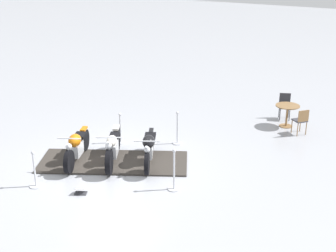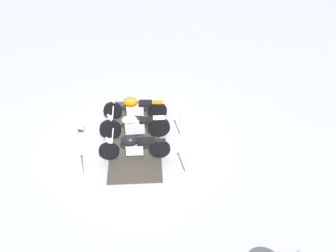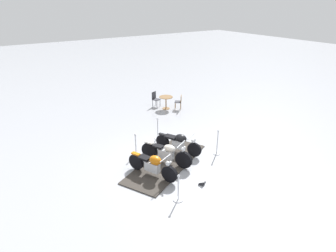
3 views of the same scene
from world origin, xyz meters
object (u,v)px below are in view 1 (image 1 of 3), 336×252
cafe_chair_near_table (301,120)px  stanchion_left_rear (177,133)px  info_placard (81,192)px  cafe_chair_across_table (285,105)px  stanchion_right_rear (174,177)px  motorcycle_copper (76,146)px  stanchion_right_front (35,176)px  motorcycle_black (149,147)px  cafe_table (287,110)px  stanchion_left_mid (121,134)px  motorcycle_cream (113,147)px

cafe_chair_near_table → stanchion_left_rear: bearing=80.3°
info_placard → cafe_chair_across_table: (-8.14, 2.91, 0.48)m
info_placard → stanchion_right_rear: bearing=-171.8°
motorcycle_copper → stanchion_right_front: size_ratio=2.08×
info_placard → cafe_chair_across_table: cafe_chair_across_table is taller
motorcycle_copper → cafe_chair_near_table: (-5.42, 5.11, 0.02)m
motorcycle_black → stanchion_left_rear: size_ratio=1.87×
stanchion_right_front → cafe_chair_near_table: stanchion_right_front is taller
cafe_table → cafe_chair_across_table: 0.83m
cafe_chair_across_table → motorcycle_copper: bearing=-54.0°
motorcycle_copper → stanchion_right_front: motorcycle_copper is taller
stanchion_left_mid → motorcycle_black: bearing=60.6°
stanchion_right_front → cafe_table: bearing=149.4°
motorcycle_copper → cafe_table: motorcycle_copper is taller
cafe_table → stanchion_left_mid: bearing=-46.3°
motorcycle_copper → motorcycle_cream: size_ratio=0.99×
info_placard → stanchion_right_front: bearing=-15.2°
motorcycle_black → stanchion_right_front: stanchion_right_front is taller
motorcycle_black → cafe_chair_across_table: size_ratio=2.16×
motorcycle_copper → motorcycle_black: motorcycle_copper is taller
motorcycle_copper → stanchion_left_mid: bearing=149.6°
stanchion_right_front → info_placard: 1.34m
motorcycle_cream → motorcycle_black: bearing=88.3°
stanchion_right_rear → cafe_table: stanchion_right_rear is taller
motorcycle_black → cafe_chair_near_table: size_ratio=2.26×
cafe_chair_near_table → cafe_chair_across_table: 1.60m
motorcycle_copper → stanchion_left_rear: size_ratio=1.95×
motorcycle_cream → cafe_chair_near_table: bearing=111.9°
stanchion_left_rear → cafe_chair_near_table: stanchion_left_rear is taller
stanchion_right_front → info_placard: stanchion_right_front is taller
cafe_chair_across_table → cafe_chair_near_table: bearing=13.7°
motorcycle_black → cafe_chair_near_table: 5.51m
motorcycle_black → stanchion_left_mid: bearing=-146.3°
cafe_table → cafe_chair_across_table: cafe_chair_across_table is taller
stanchion_right_front → cafe_table: stanchion_right_front is taller
stanchion_left_rear → stanchion_right_rear: bearing=26.7°
motorcycle_black → stanchion_right_front: bearing=-62.9°
stanchion_right_front → stanchion_left_mid: size_ratio=1.01×
stanchion_right_front → stanchion_left_rear: stanchion_left_rear is taller
motorcycle_cream → stanchion_right_front: 2.38m
stanchion_right_rear → motorcycle_copper: bearing=-90.6°
stanchion_left_rear → stanchion_left_mid: bearing=-63.3°
stanchion_right_front → motorcycle_copper: bearing=179.4°
motorcycle_black → stanchion_left_mid: stanchion_left_mid is taller
stanchion_left_rear → cafe_table: bearing=141.1°
cafe_chair_near_table → cafe_chair_across_table: size_ratio=0.96×
stanchion_left_rear → cafe_chair_near_table: size_ratio=1.21×
stanchion_left_rear → cafe_table: stanchion_left_rear is taller
info_placard → cafe_table: (-7.37, 3.22, 0.53)m
stanchion_left_mid → cafe_chair_near_table: size_ratio=1.13×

